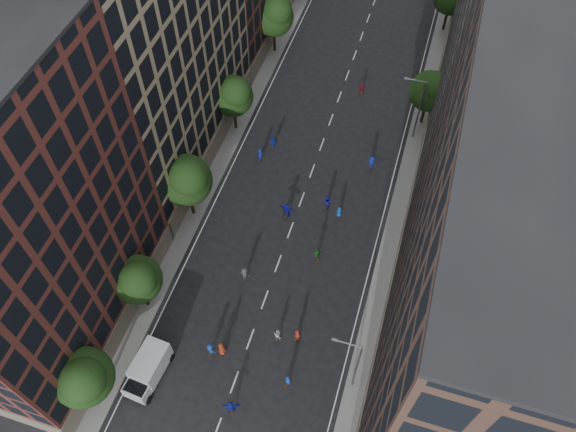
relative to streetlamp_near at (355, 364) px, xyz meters
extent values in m
plane|color=black|center=(-10.37, 28.00, -5.17)|extent=(240.00, 240.00, 0.00)
cube|color=slate|center=(-22.37, 35.50, -5.09)|extent=(4.00, 105.00, 0.15)
cube|color=slate|center=(1.63, 35.50, -5.09)|extent=(4.00, 105.00, 0.15)
cube|color=#562620|center=(-29.37, -1.00, 9.83)|extent=(14.00, 22.00, 30.00)
cube|color=#978463|center=(-29.37, 23.00, 11.83)|extent=(14.00, 26.00, 34.00)
cube|color=#412B22|center=(8.63, 3.00, 12.83)|extent=(14.00, 30.00, 36.00)
cube|color=#625B51|center=(8.63, 32.00, 11.33)|extent=(14.00, 28.00, 33.00)
cylinder|color=black|center=(-21.57, -8.00, -3.19)|extent=(0.36, 0.36, 3.96)
sphere|color=black|center=(-21.57, -8.00, 0.41)|extent=(5.20, 5.20, 5.20)
sphere|color=black|center=(-20.92, -8.52, 1.71)|extent=(3.90, 3.90, 3.90)
cylinder|color=black|center=(-21.57, 2.00, -3.32)|extent=(0.36, 0.36, 3.70)
sphere|color=black|center=(-21.57, 2.00, 0.04)|extent=(4.80, 4.80, 4.80)
sphere|color=black|center=(-20.97, 1.52, 1.24)|extent=(3.60, 3.60, 3.60)
cylinder|color=black|center=(-21.57, 14.00, -3.06)|extent=(0.36, 0.36, 4.22)
sphere|color=black|center=(-21.57, 14.00, 0.78)|extent=(5.60, 5.60, 5.60)
sphere|color=black|center=(-20.87, 13.44, 2.18)|extent=(4.20, 4.20, 4.20)
cylinder|color=black|center=(-21.57, 28.00, -3.23)|extent=(0.36, 0.36, 3.87)
sphere|color=black|center=(-21.57, 28.00, 0.29)|extent=(5.00, 5.00, 5.00)
sphere|color=black|center=(-20.94, 27.50, 1.54)|extent=(3.75, 3.75, 3.75)
cylinder|color=black|center=(-21.57, 44.00, -3.14)|extent=(0.36, 0.36, 4.05)
sphere|color=black|center=(-21.57, 44.00, 0.54)|extent=(5.40, 5.40, 5.40)
sphere|color=black|center=(-20.89, 43.46, 1.89)|extent=(4.05, 4.05, 4.05)
cylinder|color=black|center=(0.83, 36.00, -3.30)|extent=(0.36, 0.36, 3.74)
sphere|color=black|center=(0.83, 36.00, 0.10)|extent=(5.00, 5.00, 5.00)
sphere|color=black|center=(1.46, 35.50, 1.35)|extent=(3.75, 3.75, 3.75)
cylinder|color=black|center=(0.83, 56.00, -3.19)|extent=(0.36, 0.36, 3.96)
cylinder|color=#595B60|center=(0.23, 0.00, -0.67)|extent=(0.18, 0.18, 9.00)
cylinder|color=#595B60|center=(-0.97, 0.00, 3.83)|extent=(2.40, 0.12, 0.12)
cube|color=#595B60|center=(-2.07, 0.00, 3.78)|extent=(0.50, 0.22, 0.15)
cylinder|color=#595B60|center=(0.23, 33.00, -0.67)|extent=(0.18, 0.18, 9.00)
cylinder|color=#595B60|center=(-0.97, 33.00, 3.83)|extent=(2.40, 0.12, 0.12)
cube|color=#595B60|center=(-2.07, 33.00, 3.78)|extent=(0.50, 0.22, 0.15)
cube|color=white|center=(-18.11, -4.09, -3.55)|extent=(2.66, 4.19, 2.45)
cube|color=white|center=(-18.31, -6.54, -4.00)|extent=(2.37, 1.96, 1.56)
cube|color=black|center=(-18.31, -6.54, -3.27)|extent=(2.12, 1.61, 0.11)
cylinder|color=black|center=(-19.45, -6.78, -4.74)|extent=(0.35, 0.87, 0.85)
cylinder|color=black|center=(-17.23, -6.96, -4.74)|extent=(0.35, 0.87, 0.85)
cylinder|color=black|center=(-19.10, -2.45, -4.74)|extent=(0.35, 0.87, 0.85)
cylinder|color=black|center=(-16.87, -2.63, -4.74)|extent=(0.35, 0.87, 0.85)
imported|color=#1431A3|center=(-18.87, -5.98, -4.27)|extent=(0.99, 0.75, 1.80)
imported|color=blue|center=(-5.53, -1.67, -4.31)|extent=(0.70, 0.54, 1.71)
imported|color=#133C9D|center=(-13.47, -0.95, -4.32)|extent=(1.22, 0.90, 1.69)
imported|color=#122897|center=(-18.12, -6.31, -4.38)|extent=(0.99, 0.59, 1.58)
imported|color=#1625BA|center=(-9.72, -5.48, -4.29)|extent=(1.71, 1.00, 1.76)
imported|color=maroon|center=(-12.46, -0.61, -4.20)|extent=(1.08, 0.85, 1.94)
imported|color=#AD2B1C|center=(-5.97, 2.90, -4.29)|extent=(0.75, 0.64, 1.75)
imported|color=silver|center=(-7.85, 2.45, -4.41)|extent=(0.74, 0.58, 1.51)
imported|color=#3D3D42|center=(-13.13, 7.74, -4.27)|extent=(1.19, 0.71, 1.80)
imported|color=#1E6621|center=(-6.56, 12.23, -4.26)|extent=(1.16, 0.82, 1.82)
imported|color=#1516AB|center=(-11.37, 16.86, -4.21)|extent=(1.85, 0.92, 1.92)
imported|color=#144BA6|center=(-5.69, 18.49, -4.42)|extent=(0.86, 0.74, 1.50)
imported|color=#122499|center=(-16.92, 23.87, -4.26)|extent=(0.74, 0.56, 1.83)
imported|color=#1A16B3|center=(-7.30, 19.34, -4.28)|extent=(1.07, 0.97, 1.78)
imported|color=#13249F|center=(-3.74, 26.51, -4.23)|extent=(1.38, 1.11, 1.87)
imported|color=#162CB5|center=(-15.97, 26.16, -4.25)|extent=(1.16, 0.77, 1.84)
imported|color=maroon|center=(-7.74, 39.15, -4.41)|extent=(1.43, 0.48, 1.53)
camera|label=1|loc=(-0.35, -18.45, 46.72)|focal=35.00mm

